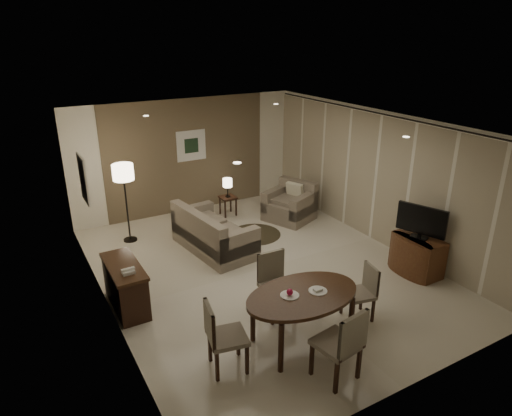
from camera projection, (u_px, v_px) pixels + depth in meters
room_shell at (251, 194)px, 8.32m from camera, size 5.50×7.00×2.70m
taupe_accent at (187, 156)px, 10.81m from camera, size 3.96×0.03×2.70m
curtain_wall at (375, 179)px, 9.24m from camera, size 0.08×6.70×2.58m
curtain_rod at (382, 114)px, 8.76m from camera, size 0.03×6.80×0.03m
art_back_frame at (191, 146)px, 10.74m from camera, size 0.72×0.03×0.72m
art_back_canvas at (191, 146)px, 10.73m from camera, size 0.34×0.01×0.34m
art_left_frame at (83, 179)px, 7.53m from camera, size 0.03×0.60×0.80m
art_left_canvas at (84, 179)px, 7.53m from camera, size 0.01×0.46×0.64m
downlight_nl at (237, 163)px, 5.40m from camera, size 0.10×0.10×0.01m
downlight_nr at (406, 137)px, 6.70m from camera, size 0.10×0.10×0.01m
downlight_fl at (146, 116)px, 8.31m from camera, size 0.10×0.10×0.01m
downlight_fr at (276, 104)px, 9.60m from camera, size 0.10×0.10×0.01m
console_desk at (126, 286)px, 7.20m from camera, size 0.48×1.20×0.75m
telephone at (128, 271)px, 6.81m from camera, size 0.20×0.14×0.09m
tv_cabinet at (417, 255)px, 8.26m from camera, size 0.48×0.90×0.70m
flat_tv at (421, 221)px, 8.00m from camera, size 0.36×0.85×0.60m
dining_table at (302, 318)px, 6.38m from camera, size 1.68×1.05×0.79m
chair_near at (337, 342)px, 5.68m from camera, size 0.58×0.58×1.05m
chair_far at (278, 286)px, 6.97m from camera, size 0.50×0.50×0.99m
chair_left at (228, 336)px, 5.85m from camera, size 0.56×0.56×0.98m
chair_right at (358, 293)px, 6.91m from camera, size 0.49×0.49×0.86m
plate_a at (290, 295)px, 6.19m from camera, size 0.26×0.26×0.02m
plate_b at (318, 291)px, 6.29m from camera, size 0.26×0.26×0.02m
fruit_apple at (290, 292)px, 6.17m from camera, size 0.09×0.09×0.09m
napkin at (318, 289)px, 6.28m from camera, size 0.12×0.08×0.03m
round_rug at (255, 234)px, 9.91m from camera, size 1.12×1.12×0.01m
sofa at (214, 229)px, 9.08m from camera, size 1.97×1.16×0.88m
armchair at (289, 202)px, 10.53m from camera, size 1.24×1.26×0.87m
side_table at (228, 206)px, 10.88m from camera, size 0.36×0.36×0.46m
table_lamp at (228, 187)px, 10.70m from camera, size 0.22×0.22×0.50m
floor_lamp at (126, 204)px, 9.33m from camera, size 0.42×0.42×1.66m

